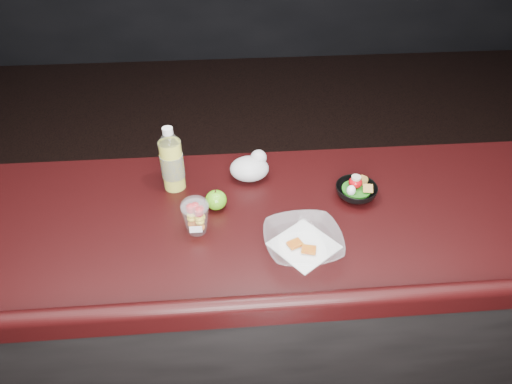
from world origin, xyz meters
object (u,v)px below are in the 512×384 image
(takeout_bowl, at_px, (303,242))
(green_apple, at_px, (216,200))
(lemonade_bottle, at_px, (172,163))
(snack_bowl, at_px, (356,190))
(fruit_cup, at_px, (196,215))

(takeout_bowl, bearing_deg, green_apple, 140.30)
(lemonade_bottle, xyz_separation_m, snack_bowl, (0.60, -0.10, -0.07))
(snack_bowl, height_order, takeout_bowl, snack_bowl)
(green_apple, height_order, takeout_bowl, green_apple)
(fruit_cup, bearing_deg, snack_bowl, 13.08)
(snack_bowl, bearing_deg, takeout_bowl, -133.34)
(takeout_bowl, bearing_deg, lemonade_bottle, 139.79)
(fruit_cup, bearing_deg, green_apple, 59.17)
(green_apple, xyz_separation_m, snack_bowl, (0.46, 0.02, -0.01))
(fruit_cup, height_order, takeout_bowl, fruit_cup)
(snack_bowl, distance_m, takeout_bowl, 0.31)
(snack_bowl, xyz_separation_m, takeout_bowl, (-0.21, -0.22, 0.00))
(fruit_cup, xyz_separation_m, green_apple, (0.06, 0.10, -0.03))
(green_apple, bearing_deg, lemonade_bottle, 138.89)
(fruit_cup, distance_m, green_apple, 0.12)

